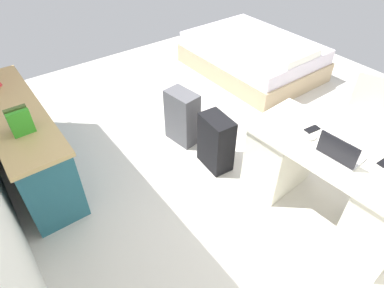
{
  "coord_description": "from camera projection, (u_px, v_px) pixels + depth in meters",
  "views": [
    {
      "loc": [
        -2.08,
        2.17,
        2.43
      ],
      "look_at": [
        -0.34,
        0.88,
        0.6
      ],
      "focal_mm": 30.8,
      "sensor_mm": 36.0,
      "label": 1
    }
  ],
  "objects": [
    {
      "name": "ground_plane",
      "position": [
        235.0,
        139.0,
        3.83
      ],
      "size": [
        5.78,
        5.78,
        0.0
      ],
      "primitive_type": "plane",
      "color": "beige"
    },
    {
      "name": "desk",
      "position": [
        327.0,
        181.0,
        2.8
      ],
      "size": [
        1.48,
        0.76,
        0.73
      ],
      "color": "silver",
      "rests_on": "ground_plane"
    },
    {
      "name": "office_chair",
      "position": [
        364.0,
        129.0,
        3.29
      ],
      "size": [
        0.6,
        0.6,
        0.94
      ],
      "color": "black",
      "rests_on": "ground_plane"
    },
    {
      "name": "credenza",
      "position": [
        26.0,
        141.0,
        3.2
      ],
      "size": [
        1.8,
        0.48,
        0.76
      ],
      "color": "#235B6B",
      "rests_on": "ground_plane"
    },
    {
      "name": "bed",
      "position": [
        253.0,
        56.0,
        4.95
      ],
      "size": [
        1.91,
        1.42,
        0.58
      ],
      "color": "tan",
      "rests_on": "ground_plane"
    },
    {
      "name": "suitcase_black",
      "position": [
        216.0,
        142.0,
        3.32
      ],
      "size": [
        0.38,
        0.25,
        0.59
      ],
      "primitive_type": "cube",
      "rotation": [
        0.0,
        0.0,
        -0.08
      ],
      "color": "black",
      "rests_on": "ground_plane"
    },
    {
      "name": "suitcase_spare_grey",
      "position": [
        182.0,
        117.0,
        3.64
      ],
      "size": [
        0.39,
        0.27,
        0.61
      ],
      "primitive_type": "cube",
      "rotation": [
        0.0,
        0.0,
        0.14
      ],
      "color": "#4C4C51",
      "rests_on": "ground_plane"
    },
    {
      "name": "laptop",
      "position": [
        340.0,
        152.0,
        2.49
      ],
      "size": [
        0.32,
        0.24,
        0.21
      ],
      "color": "#B7B7BC",
      "rests_on": "desk"
    },
    {
      "name": "computer_mouse",
      "position": [
        312.0,
        137.0,
        2.68
      ],
      "size": [
        0.07,
        0.1,
        0.03
      ],
      "primitive_type": "ellipsoid",
      "rotation": [
        0.0,
        0.0,
        0.07
      ],
      "color": "white",
      "rests_on": "desk"
    },
    {
      "name": "cell_phone_by_mouse",
      "position": [
        312.0,
        129.0,
        2.78
      ],
      "size": [
        0.08,
        0.14,
        0.01
      ],
      "primitive_type": "cube",
      "rotation": [
        0.0,
        0.0,
        -0.11
      ],
      "color": "black",
      "rests_on": "desk"
    },
    {
      "name": "book_row",
      "position": [
        20.0,
        121.0,
        2.65
      ],
      "size": [
        0.15,
        0.17,
        0.22
      ],
      "color": "green",
      "rests_on": "credenza"
    }
  ]
}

